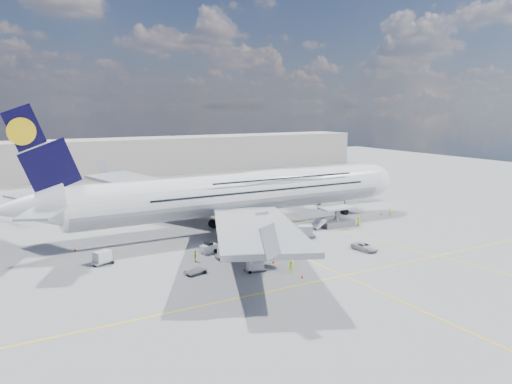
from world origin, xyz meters
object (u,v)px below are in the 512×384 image
dolly_nose_far (305,231)px  cone_wing_left_outer (137,204)px  dolly_row_c (255,264)px  airliner (241,192)px  dolly_back (102,257)px  crew_loader (323,222)px  cone_tail (75,249)px  baggage_tug (209,248)px  catering_truck_inner (191,206)px  crew_wing (195,256)px  crew_tug (291,266)px  dolly_row_b (226,251)px  cone_wing_right_inner (274,261)px  dolly_row_a (195,271)px  crew_nose (390,212)px  cone_wing_right_outer (302,276)px  cone_nose (381,214)px  jet_bridge (331,175)px  cargo_loader (335,220)px  cone_wing_left_inner (163,213)px  crew_van (358,221)px  dolly_nose_near (294,234)px  service_van (365,247)px

dolly_nose_far → cone_wing_left_outer: dolly_nose_far is taller
dolly_row_c → airliner: bearing=79.7°
dolly_back → crew_loader: 41.70m
dolly_row_c → cone_tail: bearing=144.3°
baggage_tug → catering_truck_inner: size_ratio=0.45×
crew_wing → crew_tug: 14.61m
dolly_row_b → dolly_row_c: (0.72, -7.47, -0.13)m
catering_truck_inner → cone_wing_right_inner: size_ratio=12.20×
dolly_row_a → crew_nose: bearing=-2.2°
cone_wing_left_outer → cone_wing_right_inner: (4.72, -51.95, 0.00)m
dolly_row_c → baggage_tug: bearing=112.8°
dolly_row_b → cone_wing_left_outer: dolly_row_b is taller
baggage_tug → crew_wing: baggage_tug is taller
dolly_row_a → crew_nose: 51.25m
dolly_row_a → crew_wing: 5.52m
cone_wing_right_outer → cone_tail: size_ratio=0.89×
cone_nose → catering_truck_inner: bearing=148.2°
dolly_row_c → crew_wing: bearing=136.6°
dolly_row_a → dolly_row_b: size_ratio=0.95×
catering_truck_inner → cone_tail: bearing=-166.8°
dolly_row_b → cone_tail: dolly_row_b is taller
dolly_nose_far → catering_truck_inner: size_ratio=0.58×
catering_truck_inner → airliner: bearing=-100.0°
jet_bridge → cargo_loader: jet_bridge is taller
airliner → dolly_nose_far: airliner is taller
cone_wing_left_inner → cone_nose: bearing=-30.6°
crew_tug → cone_nose: (36.82, 21.37, -0.58)m
crew_loader → baggage_tug: bearing=-114.3°
dolly_nose_far → crew_tug: bearing=-101.9°
dolly_row_a → crew_van: 39.40m
dolly_row_a → dolly_row_c: size_ratio=1.04×
airliner → cone_wing_left_inner: (-8.23, 19.27, -6.57)m
jet_bridge → crew_van: 22.54m
cone_wing_left_outer → cone_wing_right_outer: size_ratio=1.08×
cargo_loader → crew_van: 4.54m
jet_bridge → crew_van: size_ratio=10.63×
cone_wing_right_inner → dolly_nose_near: bearing=43.6°
dolly_back → cone_nose: bearing=-17.0°
cargo_loader → crew_nose: 15.62m
cone_nose → dolly_row_a: bearing=-162.4°
dolly_back → cone_nose: dolly_back is taller
dolly_nose_near → cone_tail: 35.57m
cone_tail → dolly_nose_near: bearing=-18.8°
cone_wing_left_outer → cone_tail: 36.65m
airliner → crew_van: (20.71, -8.92, -5.98)m
dolly_row_b → cone_tail: 24.35m
baggage_tug → catering_truck_inner: catering_truck_inner is taller
dolly_row_a → crew_wing: bearing=49.5°
dolly_row_b → service_van: dolly_row_b is taller
airliner → catering_truck_inner: size_ratio=12.11×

